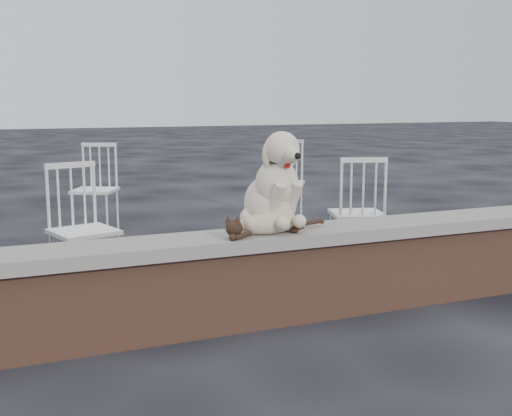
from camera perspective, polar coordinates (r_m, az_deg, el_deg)
name	(u,v)px	position (r m, az deg, el deg)	size (l,w,h in m)	color
ground	(214,329)	(4.05, -3.76, -10.60)	(60.00, 60.00, 0.00)	black
brick_wall	(213,290)	(3.97, -3.80, -7.21)	(6.00, 0.30, 0.50)	brown
capstone	(213,243)	(3.90, -3.84, -3.12)	(6.20, 0.40, 0.08)	slate
dog	(270,179)	(4.07, 1.27, 2.56)	(0.42, 0.55, 0.64)	beige
cat	(268,222)	(3.94, 1.09, -1.25)	(0.88, 0.21, 0.15)	tan
chair_b	(95,189)	(7.00, -14.07, 1.68)	(0.56, 0.56, 0.94)	white
chair_d	(280,180)	(7.49, 2.10, 2.45)	(0.56, 0.56, 0.94)	white
chair_c	(357,212)	(5.45, 8.93, -0.32)	(0.56, 0.56, 0.94)	white
chair_a	(84,229)	(4.83, -14.99, -1.81)	(0.56, 0.56, 0.94)	white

